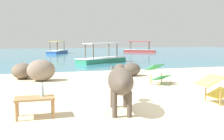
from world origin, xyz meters
TOP-DOWN VIEW (x-y plane):
  - sand_beach at (0.00, 0.00)m, footprint 18.00×14.00m
  - water_surface at (0.00, 22.00)m, footprint 60.00×36.00m
  - cow at (-1.06, -0.15)m, footprint 0.83×1.80m
  - low_bench_table at (-2.80, -0.10)m, footprint 0.76×0.44m
  - bottle at (-2.65, -0.04)m, footprint 0.07×0.07m
  - deck_chair_near at (1.22, 2.76)m, footprint 0.75×0.90m
  - deck_chair_far at (1.34, -0.10)m, footprint 0.79×0.57m
  - shore_rock_large at (-2.56, 4.58)m, footprint 1.05×0.80m
  - shore_rock_medium at (1.07, 4.93)m, footprint 0.98×0.87m
  - shore_rock_small at (-3.24, 5.36)m, footprint 0.93×1.06m
  - boat_green at (1.49, 11.70)m, footprint 3.76×2.82m
  - boat_blue at (-0.39, 23.86)m, footprint 2.63×3.81m
  - boat_red at (9.01, 23.52)m, footprint 3.75×2.86m

SIDE VIEW (x-z plane):
  - water_surface at x=0.00m, z-range -0.01..0.01m
  - sand_beach at x=0.00m, z-range 0.00..0.04m
  - boat_green at x=1.49m, z-range -0.35..0.94m
  - boat_blue at x=-0.39m, z-range -0.35..0.94m
  - boat_red at x=9.01m, z-range -0.35..0.94m
  - shore_rock_medium at x=1.07m, z-range 0.04..0.59m
  - shore_rock_small at x=-3.24m, z-range 0.04..0.65m
  - low_bench_table at x=-2.80m, z-range 0.18..0.58m
  - deck_chair_near at x=1.22m, z-range 0.08..0.77m
  - deck_chair_far at x=1.34m, z-range 0.08..0.77m
  - shore_rock_large at x=-2.56m, z-range 0.04..0.83m
  - bottle at x=-2.65m, z-range 0.41..0.71m
  - cow at x=-1.06m, z-range 0.20..1.20m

